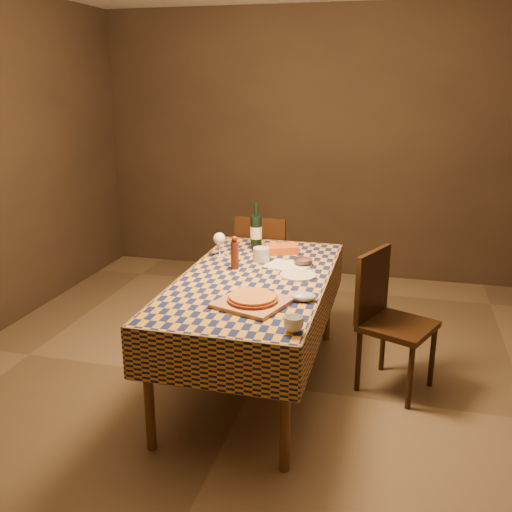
# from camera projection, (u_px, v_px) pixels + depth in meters

# --- Properties ---
(room) EXTENTS (5.00, 5.10, 2.70)m
(room) POSITION_uv_depth(u_px,v_px,m) (254.00, 188.00, 3.49)
(room) COLOR brown
(room) RESTS_ON ground
(dining_table) EXTENTS (0.94, 1.84, 0.77)m
(dining_table) POSITION_uv_depth(u_px,v_px,m) (254.00, 289.00, 3.69)
(dining_table) COLOR brown
(dining_table) RESTS_ON ground
(cutting_board) EXTENTS (0.46, 0.46, 0.02)m
(cutting_board) POSITION_uv_depth(u_px,v_px,m) (253.00, 302.00, 3.22)
(cutting_board) COLOR #AE7352
(cutting_board) RESTS_ON dining_table
(pizza) EXTENTS (0.35, 0.35, 0.03)m
(pizza) POSITION_uv_depth(u_px,v_px,m) (253.00, 298.00, 3.21)
(pizza) COLOR maroon
(pizza) RESTS_ON cutting_board
(pepper_mill) EXTENTS (0.06, 0.06, 0.23)m
(pepper_mill) POSITION_uv_depth(u_px,v_px,m) (235.00, 254.00, 3.80)
(pepper_mill) COLOR #532313
(pepper_mill) RESTS_ON dining_table
(bowl) EXTENTS (0.16, 0.16, 0.04)m
(bowl) POSITION_uv_depth(u_px,v_px,m) (303.00, 262.00, 3.92)
(bowl) COLOR #59404A
(bowl) RESTS_ON dining_table
(wine_glass) EXTENTS (0.10, 0.10, 0.18)m
(wine_glass) POSITION_uv_depth(u_px,v_px,m) (219.00, 240.00, 4.07)
(wine_glass) COLOR white
(wine_glass) RESTS_ON dining_table
(wine_bottle) EXTENTS (0.11, 0.11, 0.35)m
(wine_bottle) POSITION_uv_depth(u_px,v_px,m) (256.00, 232.00, 4.26)
(wine_bottle) COLOR black
(wine_bottle) RESTS_ON dining_table
(deli_tub) EXTENTS (0.13, 0.13, 0.10)m
(deli_tub) POSITION_uv_depth(u_px,v_px,m) (262.00, 254.00, 3.98)
(deli_tub) COLOR #BBBFC2
(deli_tub) RESTS_ON dining_table
(takeout_container) EXTENTS (0.27, 0.24, 0.06)m
(takeout_container) POSITION_uv_depth(u_px,v_px,m) (281.00, 249.00, 4.19)
(takeout_container) COLOR #C6541A
(takeout_container) RESTS_ON dining_table
(white_plate) EXTENTS (0.31, 0.31, 0.01)m
(white_plate) POSITION_uv_depth(u_px,v_px,m) (298.00, 275.00, 3.69)
(white_plate) COLOR silver
(white_plate) RESTS_ON dining_table
(tumbler) EXTENTS (0.11, 0.11, 0.08)m
(tumbler) POSITION_uv_depth(u_px,v_px,m) (294.00, 324.00, 2.86)
(tumbler) COLOR white
(tumbler) RESTS_ON dining_table
(flour_patch) EXTENTS (0.33, 0.28, 0.00)m
(flour_patch) POSITION_uv_depth(u_px,v_px,m) (288.00, 266.00, 3.90)
(flour_patch) COLOR silver
(flour_patch) RESTS_ON dining_table
(flour_bag) EXTENTS (0.16, 0.12, 0.05)m
(flour_bag) POSITION_uv_depth(u_px,v_px,m) (303.00, 296.00, 3.28)
(flour_bag) COLOR #A4AED2
(flour_bag) RESTS_ON dining_table
(chair_far) EXTENTS (0.43, 0.43, 0.93)m
(chair_far) POSITION_uv_depth(u_px,v_px,m) (263.00, 262.00, 4.78)
(chair_far) COLOR black
(chair_far) RESTS_ON ground
(chair_right) EXTENTS (0.56, 0.56, 0.93)m
(chair_right) POSITION_uv_depth(u_px,v_px,m) (387.00, 313.00, 3.74)
(chair_right) COLOR black
(chair_right) RESTS_ON ground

